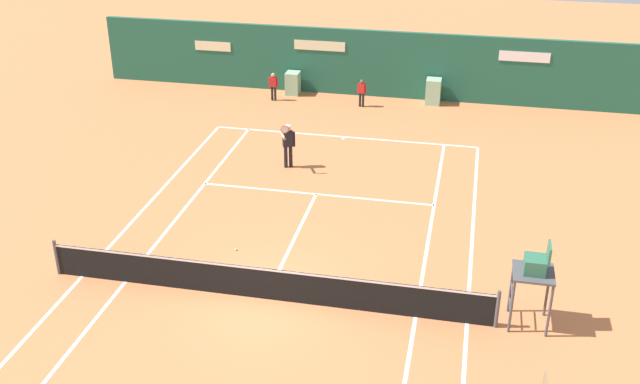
% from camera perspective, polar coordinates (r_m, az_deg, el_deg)
% --- Properties ---
extents(ground_plane, '(80.00, 80.00, 0.01)m').
position_cam_1_polar(ground_plane, '(20.78, -3.73, -7.16)').
color(ground_plane, '#C67042').
extents(tennis_net, '(12.10, 0.10, 1.07)m').
position_cam_1_polar(tennis_net, '(20.04, -4.20, -6.83)').
color(tennis_net, '#4C4C51').
rests_on(tennis_net, ground_plane).
extents(sponsor_back_wall, '(25.00, 1.02, 3.04)m').
position_cam_1_polar(sponsor_back_wall, '(34.86, 3.45, 9.62)').
color(sponsor_back_wall, '#1E5642').
rests_on(sponsor_back_wall, ground_plane).
extents(umpire_chair, '(1.00, 1.00, 2.34)m').
position_cam_1_polar(umpire_chair, '(19.23, 15.90, -5.76)').
color(umpire_chair, '#47474C').
rests_on(umpire_chair, ground_plane).
extents(player_on_baseline, '(0.49, 0.85, 1.86)m').
position_cam_1_polar(player_on_baseline, '(27.33, -2.44, 3.78)').
color(player_on_baseline, black).
rests_on(player_on_baseline, ground_plane).
extents(ball_kid_centre_post, '(0.43, 0.18, 1.29)m').
position_cam_1_polar(ball_kid_centre_post, '(34.39, -3.54, 8.10)').
color(ball_kid_centre_post, black).
rests_on(ball_kid_centre_post, ground_plane).
extents(ball_kid_right_post, '(0.41, 0.20, 1.25)m').
position_cam_1_polar(ball_kid_right_post, '(33.59, 3.17, 7.62)').
color(ball_kid_right_post, black).
rests_on(ball_kid_right_post, ground_plane).
extents(tennis_ball_near_service_line, '(0.07, 0.07, 0.07)m').
position_cam_1_polar(tennis_ball_near_service_line, '(22.50, -6.37, -4.35)').
color(tennis_ball_near_service_line, '#CCE033').
rests_on(tennis_ball_near_service_line, ground_plane).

